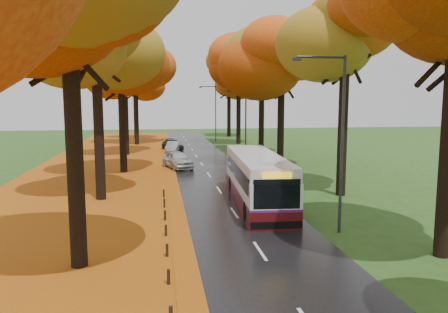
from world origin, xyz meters
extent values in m
cube|color=black|center=(0.00, 25.00, 0.02)|extent=(6.50, 90.00, 0.04)
cube|color=silver|center=(0.00, 25.00, 0.04)|extent=(0.12, 90.00, 0.01)
cube|color=#803D0B|center=(-9.00, 25.00, 0.01)|extent=(12.00, 90.00, 0.02)
cube|color=#B55B12|center=(-3.05, 25.00, 0.04)|extent=(0.90, 90.00, 0.01)
cylinder|color=black|center=(-6.90, 5.50, 4.29)|extent=(0.60, 0.60, 8.58)
cylinder|color=black|center=(-7.50, 16.50, 4.58)|extent=(0.60, 0.60, 9.15)
ellipsoid|color=orange|center=(-7.50, 16.50, 10.30)|extent=(8.00, 8.00, 6.24)
cylinder|color=black|center=(-6.90, 26.50, 4.00)|extent=(0.60, 0.60, 8.00)
ellipsoid|color=orange|center=(-6.90, 26.50, 9.00)|extent=(9.20, 9.20, 7.18)
cylinder|color=black|center=(-7.50, 38.50, 4.29)|extent=(0.60, 0.60, 8.58)
ellipsoid|color=orange|center=(-7.50, 38.50, 9.65)|extent=(8.00, 8.00, 6.24)
cylinder|color=black|center=(-6.90, 49.50, 4.58)|extent=(0.60, 0.60, 9.15)
ellipsoid|color=orange|center=(-6.90, 49.50, 10.30)|extent=(9.20, 9.20, 7.18)
cylinder|color=black|center=(-7.50, 59.50, 4.00)|extent=(0.60, 0.60, 8.00)
ellipsoid|color=orange|center=(-7.50, 59.50, 9.00)|extent=(8.00, 8.00, 6.24)
cylinder|color=black|center=(6.90, 4.50, 4.35)|extent=(0.60, 0.60, 8.70)
cylinder|color=black|center=(7.50, 15.50, 4.61)|extent=(0.60, 0.60, 9.22)
ellipsoid|color=#B9580D|center=(7.50, 15.50, 10.37)|extent=(8.20, 8.20, 6.40)
cylinder|color=black|center=(6.90, 27.50, 4.10)|extent=(0.60, 0.60, 8.19)
ellipsoid|color=#B9580D|center=(6.90, 27.50, 9.22)|extent=(9.20, 9.20, 7.18)
cylinder|color=black|center=(7.50, 37.50, 4.35)|extent=(0.60, 0.60, 8.70)
ellipsoid|color=#B9580D|center=(7.50, 37.50, 9.79)|extent=(8.20, 8.20, 6.40)
cylinder|color=black|center=(6.90, 48.50, 4.61)|extent=(0.60, 0.60, 9.22)
ellipsoid|color=#B9580D|center=(6.90, 48.50, 10.37)|extent=(9.20, 9.20, 7.18)
cylinder|color=black|center=(7.50, 60.50, 4.10)|extent=(0.60, 0.60, 8.19)
ellipsoid|color=#B9580D|center=(7.50, 60.50, 9.22)|extent=(8.20, 8.20, 6.40)
cube|color=black|center=(-3.70, 3.40, 0.26)|extent=(0.11, 0.11, 0.52)
cube|color=black|center=(-3.70, 6.00, 0.26)|extent=(0.11, 0.11, 0.52)
cube|color=black|center=(-3.70, 8.60, 0.26)|extent=(0.11, 0.11, 0.52)
cube|color=black|center=(-3.70, 11.20, 0.26)|extent=(0.11, 0.11, 0.52)
cube|color=black|center=(-3.70, 13.80, 0.26)|extent=(0.11, 0.11, 0.52)
cube|color=black|center=(-3.70, 16.40, 0.26)|extent=(0.11, 0.11, 0.52)
cylinder|color=#333538|center=(4.20, 8.00, 4.00)|extent=(0.14, 0.14, 8.00)
cylinder|color=#333538|center=(3.10, 8.00, 7.90)|extent=(2.20, 0.11, 0.11)
cube|color=#333538|center=(2.00, 8.00, 7.78)|extent=(0.35, 0.18, 0.14)
cylinder|color=#333538|center=(4.20, 30.00, 4.00)|extent=(0.14, 0.14, 8.00)
cylinder|color=#333538|center=(3.10, 30.00, 7.90)|extent=(2.20, 0.11, 0.11)
cube|color=#333538|center=(2.00, 30.00, 7.78)|extent=(0.35, 0.18, 0.14)
cylinder|color=#333538|center=(4.20, 52.00, 4.00)|extent=(0.14, 0.14, 8.00)
cylinder|color=#333538|center=(3.10, 52.00, 7.90)|extent=(2.20, 0.11, 0.11)
cube|color=#333538|center=(2.00, 52.00, 7.78)|extent=(0.35, 0.18, 0.14)
cube|color=#460A0E|center=(1.66, 13.91, 0.49)|extent=(3.08, 11.02, 0.89)
cube|color=silver|center=(1.66, 13.91, 1.58)|extent=(3.08, 11.02, 1.29)
cube|color=silver|center=(1.66, 13.91, 2.57)|extent=(3.02, 10.80, 0.69)
cube|color=#551D66|center=(1.66, 13.91, 0.98)|extent=(3.10, 11.05, 0.12)
cube|color=black|center=(1.66, 13.91, 1.97)|extent=(3.06, 10.16, 0.84)
cube|color=black|center=(1.36, 8.50, 1.77)|extent=(2.18, 0.18, 1.39)
cube|color=yellow|center=(1.36, 8.50, 2.64)|extent=(1.36, 0.14, 0.28)
cube|color=black|center=(1.36, 8.52, 0.32)|extent=(2.43, 0.26, 0.35)
cylinder|color=black|center=(0.34, 10.28, 0.54)|extent=(0.33, 1.01, 0.99)
cylinder|color=black|center=(2.57, 10.15, 0.54)|extent=(0.33, 1.01, 0.99)
cylinder|color=black|center=(0.73, 17.24, 0.54)|extent=(0.33, 1.01, 0.99)
cylinder|color=black|center=(2.96, 17.12, 0.54)|extent=(0.33, 1.01, 0.99)
imported|color=#BCBCC1|center=(-2.33, 27.92, 0.79)|extent=(2.97, 4.75, 1.51)
imported|color=#9FA2A6|center=(-2.35, 39.73, 0.66)|extent=(2.00, 3.92, 1.23)
imported|color=black|center=(-2.35, 42.06, 0.66)|extent=(2.87, 4.59, 1.24)
camera|label=1|loc=(-3.92, -10.47, 6.08)|focal=35.00mm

